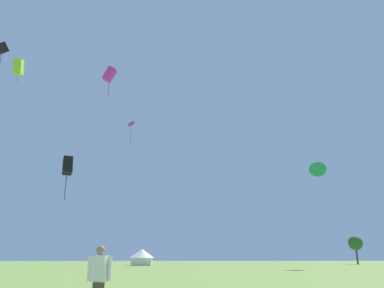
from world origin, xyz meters
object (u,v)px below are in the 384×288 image
kite_lime_box (18,67)px  kite_green_delta (318,173)px  festival_tent_right (142,256)px  person_spectator (99,284)px  kite_black_box (68,166)px  kite_black_diamond (1,53)px  tree_distant_left (355,243)px  kite_purple_parafoil (131,124)px  kite_magenta_box (109,75)px

kite_lime_box → kite_green_delta: bearing=2.4°
festival_tent_right → person_spectator: bearing=-86.6°
kite_black_box → kite_black_diamond: 19.67m
kite_green_delta → tree_distant_left: 43.10m
kite_black_diamond → festival_tent_right: (19.03, 28.36, -27.77)m
kite_purple_parafoil → kite_black_diamond: 21.12m
kite_black_diamond → festival_tent_right: bearing=56.1°
person_spectator → kite_black_diamond: bearing=120.2°
kite_black_box → kite_magenta_box: size_ratio=0.40×
kite_black_diamond → kite_purple_parafoil: bearing=22.8°
kite_green_delta → kite_black_box: size_ratio=1.11×
kite_purple_parafoil → kite_magenta_box: 16.01m
festival_tent_right → tree_distant_left: size_ratio=0.73×
kite_green_delta → festival_tent_right: kite_green_delta is taller
kite_black_box → kite_lime_box: (-10.88, 5.91, 17.41)m
kite_green_delta → kite_black_box: 37.79m
kite_black_box → kite_magenta_box: 26.45m
kite_lime_box → festival_tent_right: (19.03, 22.29, -28.79)m
tree_distant_left → kite_magenta_box: bearing=-153.7°
person_spectator → tree_distant_left: tree_distant_left is taller
kite_black_box → kite_magenta_box: bearing=83.6°
tree_distant_left → kite_black_box: bearing=-143.4°
kite_purple_parafoil → kite_magenta_box: size_ratio=0.62×
person_spectator → festival_tent_right: (-4.04, 67.99, 0.90)m
kite_black_diamond → tree_distant_left: kite_black_diamond is taller
kite_magenta_box → festival_tent_right: bearing=63.3°
kite_green_delta → kite_black_box: kite_green_delta is taller
kite_black_diamond → kite_magenta_box: 20.72m
kite_purple_parafoil → kite_green_delta: bearing=0.9°
kite_black_box → kite_black_diamond: bearing=-179.1°
festival_tent_right → kite_black_box: bearing=-106.1°
kite_purple_parafoil → kite_black_diamond: kite_black_diamond is taller
kite_magenta_box → tree_distant_left: 70.33m
kite_lime_box → kite_magenta_box: 16.34m
kite_black_box → kite_black_diamond: (-10.88, -0.17, 16.38)m
kite_green_delta → person_spectator: size_ratio=9.23×
festival_tent_right → kite_green_delta: bearing=-35.2°
kite_black_diamond → tree_distant_left: (69.83, 43.90, -24.61)m
kite_purple_parafoil → tree_distant_left: (51.70, 36.29, -16.90)m
kite_purple_parafoil → kite_magenta_box: (-5.50, 8.04, 12.70)m
kite_purple_parafoil → person_spectator: size_ratio=12.87×
kite_green_delta → kite_purple_parafoil: kite_purple_parafoil is taller
kite_purple_parafoil → kite_magenta_box: kite_magenta_box is taller
kite_magenta_box → kite_purple_parafoil: bearing=-55.6°
kite_lime_box → festival_tent_right: size_ratio=6.57×
kite_black_diamond → tree_distant_left: size_ratio=4.70×
kite_black_box → festival_tent_right: (8.15, 28.20, -11.39)m
tree_distant_left → festival_tent_right: bearing=-163.0°
kite_green_delta → festival_tent_right: bearing=144.8°
festival_tent_right → kite_magenta_box: bearing=-116.7°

